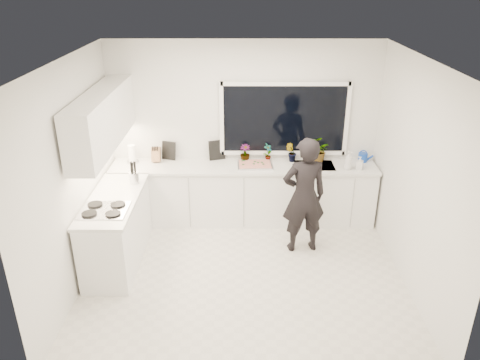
{
  "coord_description": "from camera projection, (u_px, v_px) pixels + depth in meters",
  "views": [
    {
      "loc": [
        -0.03,
        -4.98,
        3.57
      ],
      "look_at": [
        -0.05,
        0.4,
        1.15
      ],
      "focal_mm": 35.0,
      "sensor_mm": 36.0,
      "label": 1
    }
  ],
  "objects": [
    {
      "name": "base_cabinets_back",
      "position": [
        244.0,
        194.0,
        7.14
      ],
      "size": [
        3.92,
        0.58,
        0.88
      ],
      "primitive_type": "cube",
      "color": "white",
      "rests_on": "floor"
    },
    {
      "name": "utensil_crock",
      "position": [
        134.0,
        178.0,
        6.33
      ],
      "size": [
        0.14,
        0.14,
        0.16
      ],
      "primitive_type": "cylinder",
      "rotation": [
        0.0,
        0.0,
        0.06
      ],
      "color": "silver",
      "rests_on": "countertop_left"
    },
    {
      "name": "picture_frame_small",
      "position": [
        217.0,
        150.0,
        7.11
      ],
      "size": [
        0.24,
        0.1,
        0.3
      ],
      "primitive_type": "cube",
      "rotation": [
        0.0,
        0.0,
        0.33
      ],
      "color": "black",
      "rests_on": "countertop_back"
    },
    {
      "name": "watering_can",
      "position": [
        363.0,
        157.0,
        7.06
      ],
      "size": [
        0.15,
        0.15,
        0.13
      ],
      "primitive_type": "cylinder",
      "rotation": [
        0.0,
        0.0,
        -0.06
      ],
      "color": "#123DAF",
      "rests_on": "countertop_back"
    },
    {
      "name": "countertop_back",
      "position": [
        244.0,
        167.0,
        6.95
      ],
      "size": [
        3.94,
        0.62,
        0.04
      ],
      "primitive_type": "cube",
      "color": "silver",
      "rests_on": "base_cabinets_back"
    },
    {
      "name": "faucet",
      "position": [
        313.0,
        154.0,
        7.08
      ],
      "size": [
        0.03,
        0.03,
        0.22
      ],
      "primitive_type": "cylinder",
      "color": "silver",
      "rests_on": "countertop_back"
    },
    {
      "name": "pizza",
      "position": [
        255.0,
        164.0,
        6.91
      ],
      "size": [
        0.48,
        0.35,
        0.01
      ],
      "primitive_type": "cube",
      "rotation": [
        0.0,
        0.0,
        0.04
      ],
      "color": "#B52D18",
      "rests_on": "pizza_tray"
    },
    {
      "name": "stovetop",
      "position": [
        104.0,
        210.0,
        5.62
      ],
      "size": [
        0.56,
        0.48,
        0.03
      ],
      "primitive_type": "cube",
      "color": "black",
      "rests_on": "countertop_left"
    },
    {
      "name": "window",
      "position": [
        284.0,
        119.0,
        6.94
      ],
      "size": [
        1.8,
        0.02,
        1.0
      ],
      "primitive_type": "cube",
      "color": "black",
      "rests_on": "wall_back"
    },
    {
      "name": "knife_block",
      "position": [
        156.0,
        155.0,
        7.03
      ],
      "size": [
        0.13,
        0.1,
        0.22
      ],
      "primitive_type": "cube",
      "rotation": [
        0.0,
        0.0,
        -0.01
      ],
      "color": "#A06F4A",
      "rests_on": "countertop_back"
    },
    {
      "name": "countertop_left",
      "position": [
        113.0,
        199.0,
        5.96
      ],
      "size": [
        0.62,
        1.6,
        0.04
      ],
      "primitive_type": "cube",
      "color": "silver",
      "rests_on": "base_cabinets_left"
    },
    {
      "name": "floor",
      "position": [
        244.0,
        275.0,
        6.0
      ],
      "size": [
        4.0,
        3.5,
        0.02
      ],
      "primitive_type": "cube",
      "color": "beige",
      "rests_on": "ground"
    },
    {
      "name": "wall_right",
      "position": [
        417.0,
        179.0,
        5.44
      ],
      "size": [
        0.02,
        3.5,
        2.7
      ],
      "primitive_type": "cube",
      "color": "white",
      "rests_on": "ground"
    },
    {
      "name": "picture_frame_large",
      "position": [
        169.0,
        151.0,
        7.11
      ],
      "size": [
        0.22,
        0.09,
        0.28
      ],
      "primitive_type": "cube",
      "rotation": [
        0.0,
        0.0,
        -0.31
      ],
      "color": "black",
      "rests_on": "countertop_back"
    },
    {
      "name": "sink",
      "position": [
        314.0,
        168.0,
        6.96
      ],
      "size": [
        0.58,
        0.42,
        0.14
      ],
      "primitive_type": "cube",
      "color": "silver",
      "rests_on": "countertop_back"
    },
    {
      "name": "person",
      "position": [
        304.0,
        196.0,
        6.23
      ],
      "size": [
        0.65,
        0.48,
        1.63
      ],
      "primitive_type": "imported",
      "rotation": [
        0.0,
        0.0,
        3.31
      ],
      "color": "black",
      "rests_on": "floor"
    },
    {
      "name": "wall_left",
      "position": [
        72.0,
        178.0,
        5.45
      ],
      "size": [
        0.02,
        3.5,
        2.7
      ],
      "primitive_type": "cube",
      "color": "white",
      "rests_on": "ground"
    },
    {
      "name": "herb_plants",
      "position": [
        300.0,
        151.0,
        7.02
      ],
      "size": [
        1.36,
        0.35,
        0.34
      ],
      "color": "#26662D",
      "rests_on": "countertop_back"
    },
    {
      "name": "wall_back",
      "position": [
        244.0,
        131.0,
        7.05
      ],
      "size": [
        4.0,
        0.02,
        2.7
      ],
      "primitive_type": "cube",
      "color": "white",
      "rests_on": "ground"
    },
    {
      "name": "ceiling",
      "position": [
        245.0,
        60.0,
        4.89
      ],
      "size": [
        4.0,
        3.5,
        0.02
      ],
      "primitive_type": "cube",
      "color": "white",
      "rests_on": "wall_back"
    },
    {
      "name": "upper_cabinets",
      "position": [
        102.0,
        119.0,
        5.89
      ],
      "size": [
        0.34,
        2.1,
        0.7
      ],
      "primitive_type": "cube",
      "color": "white",
      "rests_on": "wall_left"
    },
    {
      "name": "base_cabinets_left",
      "position": [
        117.0,
        231.0,
        6.15
      ],
      "size": [
        0.58,
        1.6,
        0.88
      ],
      "primitive_type": "cube",
      "color": "white",
      "rests_on": "floor"
    },
    {
      "name": "soap_bottles",
      "position": [
        352.0,
        161.0,
        6.75
      ],
      "size": [
        0.3,
        0.15,
        0.28
      ],
      "color": "#D8BF66",
      "rests_on": "countertop_back"
    },
    {
      "name": "pizza_tray",
      "position": [
        255.0,
        165.0,
        6.91
      ],
      "size": [
        0.53,
        0.4,
        0.03
      ],
      "primitive_type": "cube",
      "rotation": [
        0.0,
        0.0,
        0.04
      ],
      "color": "silver",
      "rests_on": "countertop_back"
    },
    {
      "name": "paper_towel_roll",
      "position": [
        132.0,
        154.0,
        6.99
      ],
      "size": [
        0.14,
        0.14,
        0.26
      ],
      "primitive_type": "cylinder",
      "rotation": [
        0.0,
        0.0,
        -0.35
      ],
      "color": "white",
      "rests_on": "countertop_back"
    }
  ]
}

